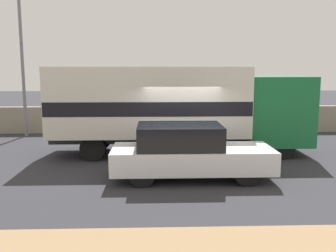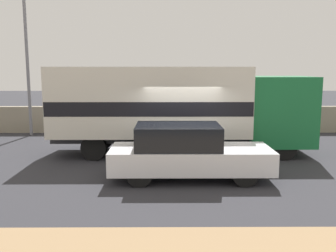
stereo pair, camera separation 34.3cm
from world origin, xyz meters
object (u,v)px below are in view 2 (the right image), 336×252
at_px(street_lamp, 26,39).
at_px(car_hatchback, 187,152).
at_px(pedestrian, 287,122).
at_px(box_truck, 174,105).

xyz_separation_m(street_lamp, car_hatchback, (6.84, -6.96, -3.62)).
relative_size(street_lamp, car_hatchback, 1.71).
bearing_deg(pedestrian, street_lamp, 172.13).
distance_m(box_truck, pedestrian, 5.43).
bearing_deg(car_hatchback, box_truck, 95.04).
bearing_deg(car_hatchback, pedestrian, 49.78).
xyz_separation_m(box_truck, pedestrian, (4.83, 2.29, -0.95)).
xyz_separation_m(street_lamp, box_truck, (6.57, -3.87, -2.60)).
relative_size(box_truck, pedestrian, 5.71).
bearing_deg(pedestrian, car_hatchback, -130.22).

